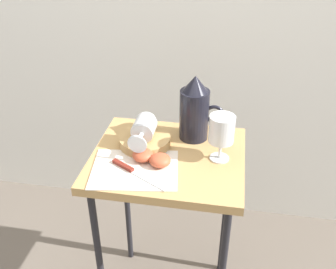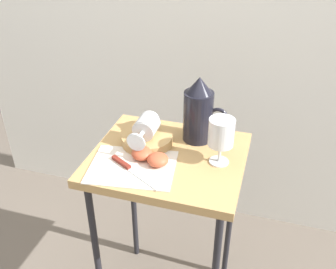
% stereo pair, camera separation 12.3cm
% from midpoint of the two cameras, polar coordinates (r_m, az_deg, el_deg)
% --- Properties ---
extents(curtain_drape, '(2.40, 0.03, 2.09)m').
position_cam_midpoint_polar(curtain_drape, '(1.71, 1.61, 17.46)').
color(curtain_drape, white).
rests_on(curtain_drape, ground_plane).
extents(table, '(0.51, 0.44, 0.74)m').
position_cam_midpoint_polar(table, '(1.33, -2.67, -6.25)').
color(table, tan).
rests_on(table, ground_plane).
extents(linen_napkin, '(0.30, 0.25, 0.00)m').
position_cam_midpoint_polar(linen_napkin, '(1.22, -7.85, -5.23)').
color(linen_napkin, silver).
rests_on(linen_napkin, table).
extents(basket_tray, '(0.18, 0.18, 0.03)m').
position_cam_midpoint_polar(basket_tray, '(1.32, -6.13, -1.06)').
color(basket_tray, tan).
rests_on(basket_tray, table).
extents(pitcher, '(0.15, 0.10, 0.24)m').
position_cam_midpoint_polar(pitcher, '(1.32, 1.31, 3.08)').
color(pitcher, black).
rests_on(pitcher, table).
extents(wine_glass_upright, '(0.08, 0.08, 0.16)m').
position_cam_midpoint_polar(wine_glass_upright, '(1.20, 5.10, 0.39)').
color(wine_glass_upright, silver).
rests_on(wine_glass_upright, table).
extents(wine_glass_tipped_near, '(0.07, 0.15, 0.07)m').
position_cam_midpoint_polar(wine_glass_tipped_near, '(1.29, -6.24, 0.75)').
color(wine_glass_tipped_near, silver).
rests_on(wine_glass_tipped_near, basket_tray).
extents(wine_glass_tipped_far, '(0.07, 0.15, 0.07)m').
position_cam_midpoint_polar(wine_glass_tipped_far, '(1.29, -6.36, 0.91)').
color(wine_glass_tipped_far, silver).
rests_on(wine_glass_tipped_far, basket_tray).
extents(apple_half_left, '(0.07, 0.07, 0.04)m').
position_cam_midpoint_polar(apple_half_left, '(1.24, -6.60, -3.13)').
color(apple_half_left, '#C15133').
rests_on(apple_half_left, linen_napkin).
extents(apple_half_right, '(0.07, 0.07, 0.04)m').
position_cam_midpoint_polar(apple_half_right, '(1.21, -4.11, -3.94)').
color(apple_half_right, '#C15133').
rests_on(apple_half_right, linen_napkin).
extents(knife, '(0.20, 0.12, 0.01)m').
position_cam_midpoint_polar(knife, '(1.21, -8.48, -5.36)').
color(knife, silver).
rests_on(knife, linen_napkin).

